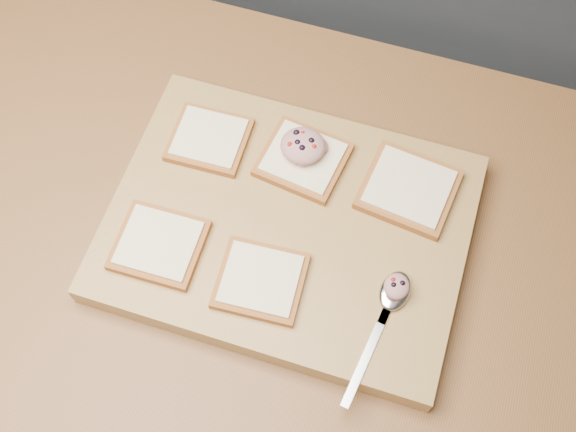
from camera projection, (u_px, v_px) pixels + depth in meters
name	position (u px, v px, depth m)	size (l,w,h in m)	color
ground	(231.00, 375.00, 1.84)	(4.00, 4.00, 0.00)	#515459
island_counter	(215.00, 319.00, 1.44)	(2.00, 0.80, 0.90)	slate
cutting_board	(288.00, 228.00, 1.01)	(0.49, 0.37, 0.04)	#AF864B
bread_far_left	(209.00, 139.00, 1.04)	(0.11, 0.10, 0.02)	#A35B2A
bread_far_center	(303.00, 159.00, 1.03)	(0.13, 0.12, 0.02)	#A35B2A
bread_far_right	(409.00, 189.00, 1.00)	(0.14, 0.13, 0.02)	#A35B2A
bread_near_left	(159.00, 245.00, 0.97)	(0.12, 0.11, 0.02)	#A35B2A
bread_near_center	(261.00, 280.00, 0.94)	(0.12, 0.11, 0.02)	#A35B2A
tuna_salad_dollop	(303.00, 146.00, 1.01)	(0.06, 0.06, 0.03)	tan
spoon	(391.00, 300.00, 0.93)	(0.05, 0.20, 0.01)	silver
spoon_salad	(397.00, 286.00, 0.93)	(0.03, 0.04, 0.02)	tan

